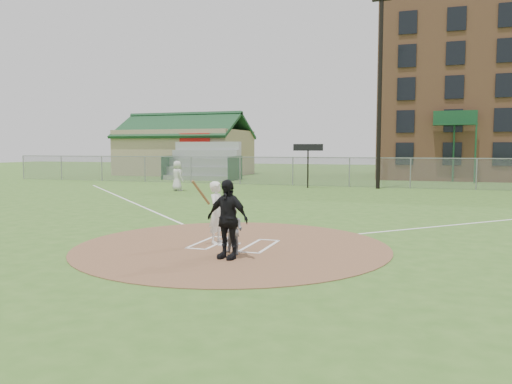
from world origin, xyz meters
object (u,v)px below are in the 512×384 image
(ondeck_player, at_px, (177,176))
(umpire, at_px, (227,219))
(catcher, at_px, (233,230))
(home_plate, at_px, (230,244))
(batter_at_plate, at_px, (217,212))

(ondeck_player, bearing_deg, umpire, 149.88)
(catcher, xyz_separation_m, umpire, (0.05, -0.47, 0.35))
(home_plate, relative_size, ondeck_player, 0.25)
(home_plate, bearing_deg, catcher, -64.69)
(umpire, height_order, batter_at_plate, umpire)
(ondeck_player, bearing_deg, home_plate, 150.90)
(catcher, bearing_deg, home_plate, 129.89)
(umpire, xyz_separation_m, ondeck_player, (-10.13, 16.85, -0.03))
(home_plate, distance_m, batter_at_plate, 0.95)
(home_plate, xyz_separation_m, ondeck_player, (-9.57, 15.29, 0.89))
(ondeck_player, height_order, batter_at_plate, ondeck_player)
(catcher, height_order, umpire, umpire)
(catcher, xyz_separation_m, batter_at_plate, (-0.93, 1.22, 0.26))
(catcher, distance_m, batter_at_plate, 1.56)
(umpire, bearing_deg, batter_at_plate, 131.52)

